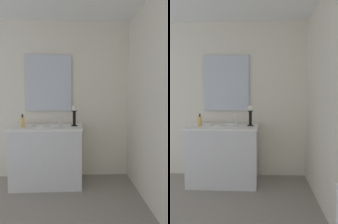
# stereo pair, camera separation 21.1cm
# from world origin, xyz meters

# --- Properties ---
(wall_back) EXTENTS (2.66, 0.04, 2.45)m
(wall_back) POSITION_xyz_m (0.00, 1.39, 1.23)
(wall_back) COLOR silver
(wall_back) RESTS_ON ground
(wall_left) EXTENTS (0.04, 2.77, 2.45)m
(wall_left) POSITION_xyz_m (-1.33, 0.00, 1.23)
(wall_left) COLOR silver
(wall_left) RESTS_ON ground
(vanity_cabinet) EXTENTS (0.58, 1.03, 0.86)m
(vanity_cabinet) POSITION_xyz_m (-1.00, 0.10, 0.43)
(vanity_cabinet) COLOR silver
(vanity_cabinet) RESTS_ON ground
(sink_basin) EXTENTS (0.40, 0.40, 0.24)m
(sink_basin) POSITION_xyz_m (-1.00, 0.10, 0.82)
(sink_basin) COLOR white
(sink_basin) RESTS_ON vanity_cabinet
(mirror) EXTENTS (0.02, 0.72, 0.87)m
(mirror) POSITION_xyz_m (-1.28, 0.10, 1.50)
(mirror) COLOR silver
(candle_holder_tall) EXTENTS (0.09, 0.09, 0.29)m
(candle_holder_tall) POSITION_xyz_m (-1.02, 0.50, 1.02)
(candle_holder_tall) COLOR black
(candle_holder_tall) RESTS_ON vanity_cabinet
(soap_bottle) EXTENTS (0.06, 0.06, 0.18)m
(soap_bottle) POSITION_xyz_m (-0.95, -0.23, 0.94)
(soap_bottle) COLOR #E5B259
(soap_bottle) RESTS_ON vanity_cabinet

